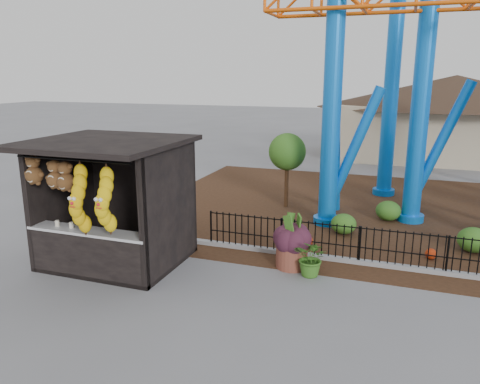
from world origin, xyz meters
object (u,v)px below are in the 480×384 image
(roller_coaster, at_px, (468,12))
(terracotta_planter, at_px, (292,255))
(potted_plant, at_px, (312,258))
(prize_booth, at_px, (108,206))

(roller_coaster, relative_size, terracotta_planter, 14.18)
(roller_coaster, height_order, potted_plant, roller_coaster)
(roller_coaster, relative_size, potted_plant, 12.18)
(prize_booth, distance_m, potted_plant, 5.04)
(roller_coaster, bearing_deg, prize_booth, -137.98)
(prize_booth, xyz_separation_m, potted_plant, (4.82, 1.00, -1.07))
(terracotta_planter, bearing_deg, roller_coaster, 57.05)
(roller_coaster, xyz_separation_m, terracotta_planter, (-3.86, -5.96, -6.13))
(potted_plant, bearing_deg, prize_booth, -153.83)
(prize_booth, height_order, terracotta_planter, prize_booth)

